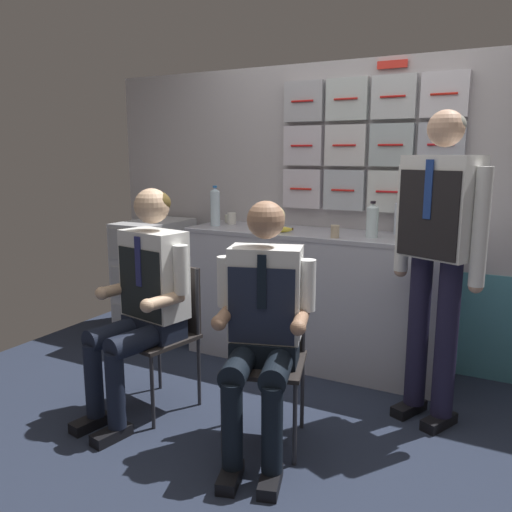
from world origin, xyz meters
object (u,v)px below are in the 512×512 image
Objects in this scene: folding_chair_right at (268,341)px; crew_member_right at (263,318)px; crew_member_left at (145,292)px; paper_cup_tan at (229,218)px; service_trolley at (155,276)px; snack_banana at (281,229)px; water_bottle_short at (372,220)px; crew_member_standing at (438,241)px; folding_chair_left at (167,320)px.

crew_member_right is at bearing -73.00° from folding_chair_right.
paper_cup_tan is (-0.23, 1.33, 0.26)m from crew_member_left.
folding_chair_right is at bearing 8.41° from crew_member_left.
snack_banana reaches higher than service_trolley.
crew_member_left is at bearing -131.91° from water_bottle_short.
paper_cup_tan is (-1.70, 0.66, -0.04)m from crew_member_standing.
crew_member_left is at bearing -101.07° from folding_chair_left.
service_trolley is at bearing 147.86° from folding_chair_right.
crew_member_right is at bearing -35.29° from service_trolley.
water_bottle_short is at bearing 137.88° from crew_member_standing.
service_trolley is at bearing -178.13° from water_bottle_short.
snack_banana reaches higher than folding_chair_right.
crew_member_standing is 1.83m from paper_cup_tan.
folding_chair_left is 1.29m from paper_cup_tan.
service_trolley is 0.78m from paper_cup_tan.
folding_chair_right is at bearing -51.92° from paper_cup_tan.
paper_cup_tan is (-0.96, 1.22, 0.47)m from folding_chair_right.
folding_chair_right is at bearing -142.79° from crew_member_standing.
folding_chair_left is 0.80m from crew_member_right.
paper_cup_tan is 0.41× the size of snack_banana.
crew_member_left reaches higher than folding_chair_right.
service_trolley is 0.74× the size of crew_member_left.
folding_chair_right is 1.17m from water_bottle_short.
folding_chair_right is 4.94× the size of snack_banana.
folding_chair_left is 1.62m from crew_member_standing.
crew_member_standing is (1.45, 0.52, 0.52)m from folding_chair_left.
crew_member_right is at bearing -3.25° from crew_member_left.
crew_member_standing is at bearing -21.08° from paper_cup_tan.
water_bottle_short is at bearing -10.25° from paper_cup_tan.
crew_member_standing is (0.75, 0.57, 0.52)m from folding_chair_right.
service_trolley is at bearing 131.69° from folding_chair_left.
crew_member_standing reaches higher than folding_chair_right.
folding_chair_right is at bearing -68.61° from snack_banana.
folding_chair_right is 1.62m from paper_cup_tan.
paper_cup_tan is at bearing 128.08° from folding_chair_right.
service_trolley is 2.34m from crew_member_standing.
crew_member_standing reaches higher than service_trolley.
paper_cup_tan is 0.66m from snack_banana.
snack_banana is (-0.41, 1.08, 0.28)m from crew_member_right.
folding_chair_right is 0.66× the size of crew_member_right.
snack_banana is at bearing -0.86° from service_trolley.
folding_chair_left is 0.70m from folding_chair_right.
snack_banana is at bearing 161.97° from crew_member_standing.
crew_member_standing is 1.17m from snack_banana.
service_trolley is at bearing 144.71° from crew_member_right.
crew_member_left is at bearing -155.48° from crew_member_standing.
water_bottle_short reaches higher than service_trolley.
folding_chair_left is at bearing -160.23° from crew_member_standing.
service_trolley is at bearing -152.91° from paper_cup_tan.
folding_chair_left is 0.49× the size of crew_member_standing.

